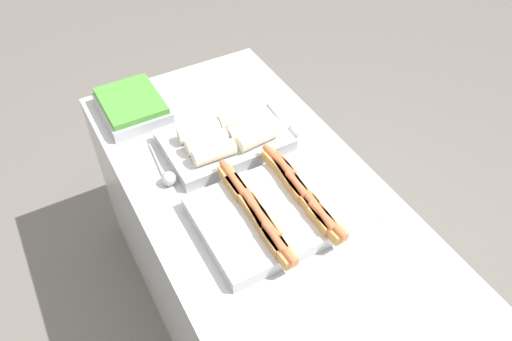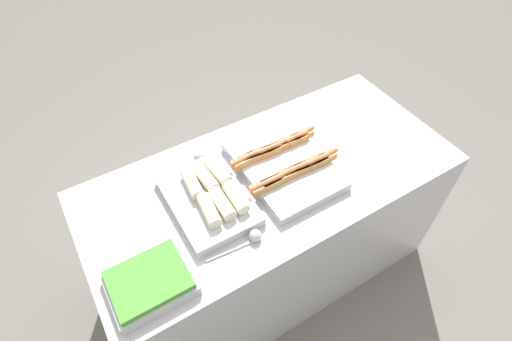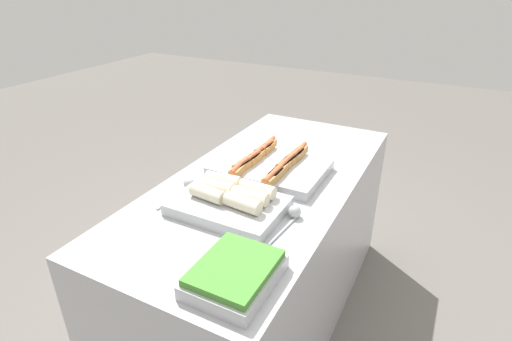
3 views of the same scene
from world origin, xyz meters
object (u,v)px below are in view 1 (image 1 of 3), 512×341
Objects in this scene: tray_wraps at (225,139)px; serving_spoon_near at (167,176)px; tray_hotdogs at (278,208)px; serving_spoon_far at (292,129)px; tray_side_front at (132,106)px.

tray_wraps is 0.27m from serving_spoon_near.
serving_spoon_far is (-0.33, 0.26, -0.01)m from tray_hotdogs.
tray_side_front is at bearing 177.19° from serving_spoon_near.
tray_side_front is 1.24× the size of serving_spoon_far.
serving_spoon_near is (-0.32, -0.26, -0.01)m from tray_hotdogs.
serving_spoon_far is (-0.00, 0.52, 0.00)m from serving_spoon_near.
serving_spoon_near is 0.52m from serving_spoon_far.
tray_hotdogs is at bearing 0.06° from tray_wraps.
tray_side_front reaches higher than serving_spoon_near.
serving_spoon_near is at bearing -141.48° from tray_hotdogs.
tray_wraps is at bearing -102.56° from serving_spoon_far.
tray_side_front is at bearing -130.42° from serving_spoon_far.
tray_wraps reaches higher than tray_side_front.
tray_side_front is (-0.75, -0.24, -0.00)m from tray_hotdogs.
serving_spoon_near is at bearing -89.79° from serving_spoon_far.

